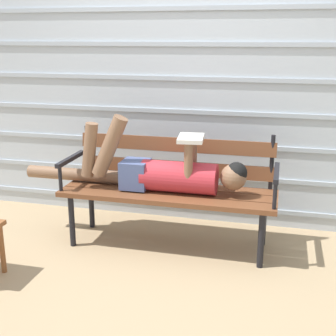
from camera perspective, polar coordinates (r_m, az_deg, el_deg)
name	(u,v)px	position (r m, az deg, el deg)	size (l,w,h in m)	color
ground_plane	(164,252)	(3.50, -0.53, -10.42)	(12.00, 12.00, 0.00)	tan
house_siding	(186,78)	(3.86, 2.20, 11.10)	(5.41, 0.08, 2.46)	#B2BCC6
park_bench	(170,183)	(3.50, 0.28, -1.89)	(1.62, 0.50, 0.86)	brown
reclining_person	(159,171)	(3.42, -1.12, -0.38)	(1.77, 0.27, 0.58)	#B72D38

